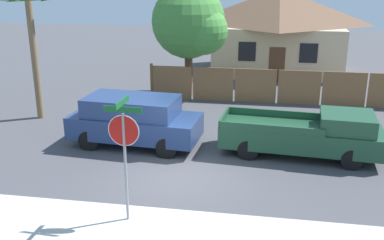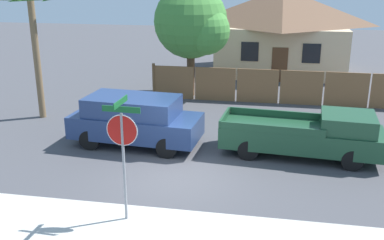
# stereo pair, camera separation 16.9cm
# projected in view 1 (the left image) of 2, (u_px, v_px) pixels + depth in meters

# --- Properties ---
(ground_plane) EXTENTS (80.00, 80.00, 0.00)m
(ground_plane) POSITION_uv_depth(u_px,v_px,m) (176.00, 177.00, 14.05)
(ground_plane) COLOR #47474C
(wooden_fence) EXTENTS (12.56, 0.12, 1.75)m
(wooden_fence) POSITION_uv_depth(u_px,v_px,m) (277.00, 87.00, 21.62)
(wooden_fence) COLOR brown
(wooden_fence) RESTS_ON ground
(house) EXTENTS (8.29, 6.22, 5.14)m
(house) POSITION_uv_depth(u_px,v_px,m) (278.00, 29.00, 28.00)
(house) COLOR beige
(house) RESTS_ON ground
(oak_tree) EXTENTS (3.83, 3.64, 5.58)m
(oak_tree) POSITION_uv_depth(u_px,v_px,m) (192.00, 24.00, 22.07)
(oak_tree) COLOR brown
(oak_tree) RESTS_ON ground
(palm_tree) EXTENTS (2.71, 2.91, 5.49)m
(palm_tree) POSITION_uv_depth(u_px,v_px,m) (29.00, 7.00, 18.25)
(palm_tree) COLOR brown
(palm_tree) RESTS_ON ground
(red_suv) EXTENTS (4.83, 2.35, 1.83)m
(red_suv) POSITION_uv_depth(u_px,v_px,m) (134.00, 119.00, 16.32)
(red_suv) COLOR navy
(red_suv) RESTS_ON ground
(orange_pickup) EXTENTS (5.55, 2.29, 1.64)m
(orange_pickup) POSITION_uv_depth(u_px,v_px,m) (307.00, 134.00, 15.39)
(orange_pickup) COLOR #1E472D
(orange_pickup) RESTS_ON ground
(stop_sign) EXTENTS (0.97, 0.87, 3.23)m
(stop_sign) POSITION_uv_depth(u_px,v_px,m) (124.00, 140.00, 10.96)
(stop_sign) COLOR gray
(stop_sign) RESTS_ON ground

